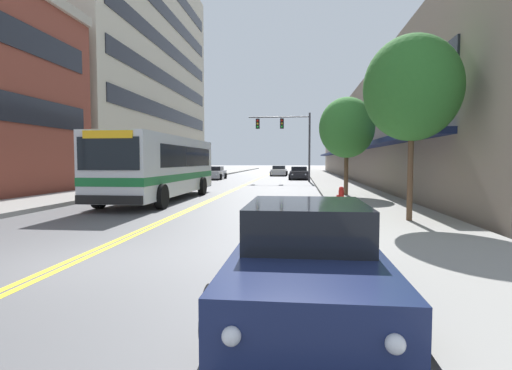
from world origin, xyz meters
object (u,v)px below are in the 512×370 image
street_tree_right_mid (347,128)px  fire_hydrant (341,196)px  car_slate_blue_parked_left_far (191,177)px  car_navy_parked_right_foreground (307,258)px  city_bus (162,165)px  traffic_signal_mast (288,133)px  car_charcoal_parked_right_mid (299,173)px  car_white_moving_lead (279,171)px  street_tree_right_near (412,88)px  car_silver_parked_left_mid (215,173)px

street_tree_right_mid → fire_hydrant: 5.79m
car_slate_blue_parked_left_far → street_tree_right_mid: 15.66m
car_navy_parked_right_foreground → city_bus: bearing=116.5°
traffic_signal_mast → fire_hydrant: traffic_signal_mast is taller
city_bus → car_charcoal_parked_right_mid: size_ratio=2.45×
car_white_moving_lead → street_tree_right_mid: (4.98, -30.37, 3.00)m
car_white_moving_lead → street_tree_right_near: bearing=-81.6°
street_tree_right_near → fire_hydrant: size_ratio=7.28×
car_navy_parked_right_foreground → traffic_signal_mast: size_ratio=0.71×
car_white_moving_lead → fire_hydrant: 35.49m
city_bus → car_slate_blue_parked_left_far: bearing=99.0°
city_bus → car_white_moving_lead: bearing=82.7°
car_navy_parked_right_foreground → car_charcoal_parked_right_mid: bearing=90.2°
car_charcoal_parked_right_mid → fire_hydrant: car_charcoal_parked_right_mid is taller
car_silver_parked_left_mid → car_slate_blue_parked_left_far: (0.02, -9.12, -0.02)m
city_bus → traffic_signal_mast: 18.97m
car_silver_parked_left_mid → car_slate_blue_parked_left_far: 9.12m
car_navy_parked_right_foreground → car_silver_parked_left_mid: bearing=104.0°
car_navy_parked_right_foreground → car_white_moving_lead: car_navy_parked_right_foreground is taller
car_silver_parked_left_mid → car_white_moving_lead: (6.12, 10.59, -0.02)m
city_bus → car_navy_parked_right_foreground: bearing=-63.5°
street_tree_right_mid → city_bus: bearing=-168.7°
car_charcoal_parked_right_mid → street_tree_right_mid: (2.42, -20.88, 2.98)m
fire_hydrant → car_silver_parked_left_mid: bearing=112.8°
city_bus → street_tree_right_mid: 9.48m
traffic_signal_mast → street_tree_right_near: (4.26, -24.82, -0.46)m
street_tree_right_near → fire_hydrant: (-1.57, 3.90, -3.47)m
traffic_signal_mast → fire_hydrant: 21.45m
car_charcoal_parked_right_mid → traffic_signal_mast: (-1.01, -4.82, 3.85)m
car_navy_parked_right_foreground → fire_hydrant: 10.79m
car_navy_parked_right_foreground → street_tree_right_near: 8.19m
street_tree_right_near → street_tree_right_mid: 8.81m
traffic_signal_mast → street_tree_right_mid: bearing=-78.0°
traffic_signal_mast → fire_hydrant: bearing=-82.7°
car_slate_blue_parked_left_far → car_silver_parked_left_mid: bearing=90.1°
car_charcoal_parked_right_mid → car_navy_parked_right_foreground: bearing=-89.8°
car_navy_parked_right_foreground → car_slate_blue_parked_left_far: bearing=108.5°
traffic_signal_mast → street_tree_right_mid: (3.42, -16.06, -0.86)m
car_white_moving_lead → traffic_signal_mast: traffic_signal_mast is taller
traffic_signal_mast → street_tree_right_mid: size_ratio=1.26×
car_navy_parked_right_foreground → street_tree_right_near: (3.12, 6.78, 3.38)m
city_bus → car_white_moving_lead: 32.48m
fire_hydrant → car_charcoal_parked_right_mid: bearing=93.7°
car_charcoal_parked_right_mid → street_tree_right_mid: size_ratio=0.90×
car_white_moving_lead → fire_hydrant: (4.24, -35.23, -0.06)m
car_silver_parked_left_mid → fire_hydrant: bearing=-67.2°
car_charcoal_parked_right_mid → street_tree_right_near: street_tree_right_near is taller
car_charcoal_parked_right_mid → car_white_moving_lead: size_ratio=0.92×
street_tree_right_mid → car_slate_blue_parked_left_far: bearing=136.1°
city_bus → street_tree_right_mid: street_tree_right_mid is taller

